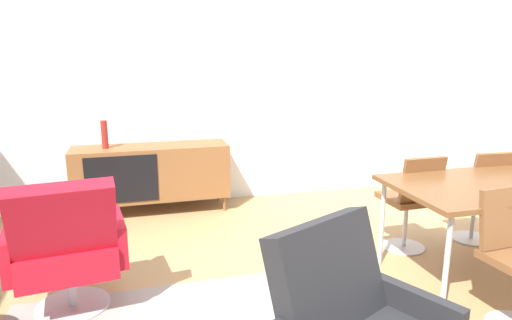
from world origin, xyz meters
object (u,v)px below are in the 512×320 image
at_px(sideboard, 152,172).
at_px(lounge_chair_red, 67,246).
at_px(vase_cobalt, 105,134).
at_px(dining_chair_back_left, 412,198).
at_px(dining_table, 500,188).
at_px(dining_chair_back_right, 481,192).

bearing_deg(sideboard, lounge_chair_red, -108.26).
distance_m(vase_cobalt, dining_chair_back_left, 3.00).
xyz_separation_m(dining_table, lounge_chair_red, (-3.04, 0.29, -0.23)).
distance_m(sideboard, lounge_chair_red, 1.94).
bearing_deg(dining_chair_back_left, vase_cobalt, 148.04).
xyz_separation_m(sideboard, dining_chair_back_right, (2.77, -1.57, 0.03)).
relative_size(sideboard, dining_table, 1.00).
relative_size(vase_cobalt, dining_chair_back_left, 0.33).
bearing_deg(dining_table, dining_chair_back_right, 58.26).
bearing_deg(lounge_chair_red, vase_cobalt, 84.84).
relative_size(dining_chair_back_right, dining_chair_back_left, 1.00).
bearing_deg(dining_table, lounge_chair_red, 174.55).
bearing_deg(lounge_chair_red, dining_chair_back_right, 4.56).
bearing_deg(sideboard, dining_table, -41.25).
bearing_deg(dining_chair_back_left, dining_table, -58.06).
bearing_deg(dining_chair_back_right, lounge_chair_red, -175.44).
bearing_deg(vase_cobalt, dining_table, -36.61).
height_order(sideboard, lounge_chair_red, lounge_chair_red).
xyz_separation_m(dining_chair_back_right, dining_chair_back_left, (-0.69, -0.00, 0.00)).
relative_size(vase_cobalt, dining_table, 0.18).
relative_size(sideboard, dining_chair_back_left, 1.87).
height_order(dining_chair_back_left, lounge_chair_red, lounge_chair_red).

